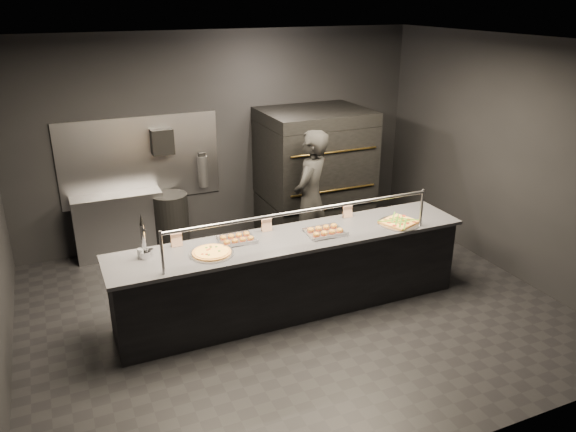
% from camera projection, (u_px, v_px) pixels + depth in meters
% --- Properties ---
extents(room, '(6.04, 6.00, 3.00)m').
position_uv_depth(room, '(289.00, 187.00, 6.07)').
color(room, black).
rests_on(room, ground).
extents(service_counter, '(4.10, 0.78, 1.37)m').
position_uv_depth(service_counter, '(292.00, 273.00, 6.42)').
color(service_counter, black).
rests_on(service_counter, ground).
extents(pizza_oven, '(1.50, 1.23, 1.91)m').
position_uv_depth(pizza_oven, '(314.00, 174.00, 8.30)').
color(pizza_oven, black).
rests_on(pizza_oven, ground).
extents(prep_shelf, '(1.20, 0.35, 0.90)m').
position_uv_depth(prep_shelf, '(119.00, 225.00, 7.80)').
color(prep_shelf, '#99999E').
rests_on(prep_shelf, ground).
extents(towel_dispenser, '(0.30, 0.20, 0.35)m').
position_uv_depth(towel_dispenser, '(162.00, 142.00, 7.72)').
color(towel_dispenser, black).
rests_on(towel_dispenser, room).
extents(fire_extinguisher, '(0.14, 0.14, 0.51)m').
position_uv_depth(fire_extinguisher, '(203.00, 171.00, 8.11)').
color(fire_extinguisher, '#B2B2B7').
rests_on(fire_extinguisher, room).
extents(beer_tap, '(0.13, 0.18, 0.49)m').
position_uv_depth(beer_tap, '(144.00, 245.00, 5.72)').
color(beer_tap, silver).
rests_on(beer_tap, service_counter).
extents(round_pizza, '(0.47, 0.47, 0.03)m').
position_uv_depth(round_pizza, '(212.00, 253.00, 5.84)').
color(round_pizza, silver).
rests_on(round_pizza, service_counter).
extents(slider_tray_a, '(0.42, 0.33, 0.06)m').
position_uv_depth(slider_tray_a, '(237.00, 239.00, 6.15)').
color(slider_tray_a, silver).
rests_on(slider_tray_a, service_counter).
extents(slider_tray_b, '(0.46, 0.36, 0.07)m').
position_uv_depth(slider_tray_b, '(325.00, 231.00, 6.34)').
color(slider_tray_b, silver).
rests_on(slider_tray_b, service_counter).
extents(square_pizza, '(0.48, 0.48, 0.05)m').
position_uv_depth(square_pizza, '(399.00, 222.00, 6.61)').
color(square_pizza, silver).
rests_on(square_pizza, service_counter).
extents(condiment_jar, '(0.16, 0.06, 0.11)m').
position_uv_depth(condiment_jar, '(144.00, 253.00, 5.75)').
color(condiment_jar, silver).
rests_on(condiment_jar, service_counter).
extents(tent_cards, '(2.21, 0.04, 0.15)m').
position_uv_depth(tent_cards, '(267.00, 225.00, 6.39)').
color(tent_cards, white).
rests_on(tent_cards, service_counter).
extents(trash_bin, '(0.50, 0.50, 0.83)m').
position_uv_depth(trash_bin, '(171.00, 222.00, 7.99)').
color(trash_bin, black).
rests_on(trash_bin, ground).
extents(worker, '(0.80, 0.79, 1.86)m').
position_uv_depth(worker, '(310.00, 200.00, 7.35)').
color(worker, black).
rests_on(worker, ground).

